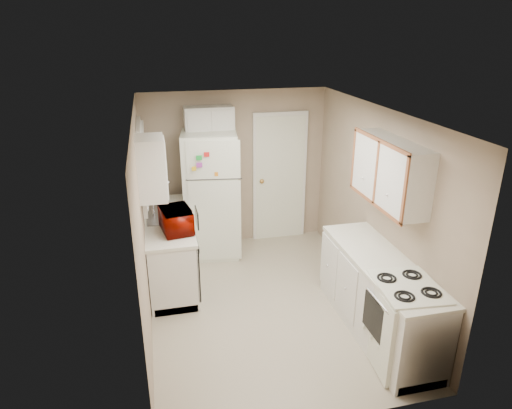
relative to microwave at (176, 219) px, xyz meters
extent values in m
plane|color=#C3B69B|center=(1.01, -0.48, -1.05)|extent=(3.80, 3.80, 0.00)
plane|color=white|center=(1.01, -0.48, 1.35)|extent=(3.80, 3.80, 0.00)
plane|color=tan|center=(-0.39, -0.48, 0.15)|extent=(3.80, 3.80, 0.00)
plane|color=tan|center=(2.41, -0.48, 0.15)|extent=(3.80, 3.80, 0.00)
plane|color=tan|center=(1.01, 1.42, 0.15)|extent=(2.80, 2.80, 0.00)
plane|color=tan|center=(1.01, -2.38, 0.15)|extent=(2.80, 2.80, 0.00)
cube|color=silver|center=(-0.09, 0.42, -0.60)|extent=(0.60, 1.80, 0.90)
cube|color=black|center=(0.20, -0.18, -0.56)|extent=(0.03, 0.58, 0.72)
cube|color=gray|center=(-0.09, 0.57, -0.19)|extent=(0.54, 0.74, 0.16)
imported|color=#790A00|center=(0.00, 0.00, 0.00)|extent=(0.55, 0.37, 0.34)
imported|color=silver|center=(-0.14, 1.11, -0.05)|extent=(0.10, 0.10, 0.21)
cube|color=silver|center=(-0.35, 0.57, 0.55)|extent=(0.10, 0.98, 1.08)
cube|color=silver|center=(-0.24, -0.26, 0.75)|extent=(0.30, 0.45, 0.70)
cube|color=silver|center=(0.58, 1.10, -0.11)|extent=(0.87, 0.85, 1.88)
cube|color=silver|center=(0.61, 1.27, 0.95)|extent=(0.70, 0.30, 0.40)
cube|color=silver|center=(1.71, 1.38, -0.03)|extent=(0.86, 0.06, 2.08)
cube|color=silver|center=(2.11, -1.28, -0.60)|extent=(0.60, 2.00, 0.90)
cube|color=silver|center=(2.10, -1.83, -0.61)|extent=(0.65, 0.77, 0.88)
cube|color=silver|center=(2.26, -0.98, 0.75)|extent=(0.30, 1.20, 0.70)
camera|label=1|loc=(-0.21, -5.22, 2.22)|focal=32.00mm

